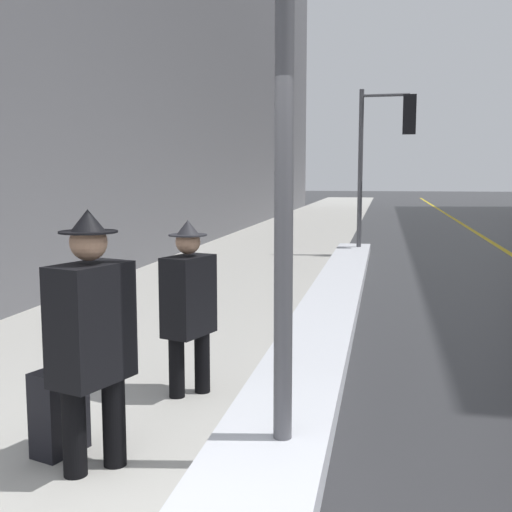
{
  "coord_description": "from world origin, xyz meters",
  "views": [
    {
      "loc": [
        0.93,
        -2.66,
        1.9
      ],
      "look_at": [
        -0.4,
        4.0,
        1.05
      ],
      "focal_mm": 45.0,
      "sensor_mm": 36.0,
      "label": 1
    }
  ],
  "objects_px": {
    "pedestrian_in_fedora": "(91,332)",
    "pedestrian_in_glasses": "(189,301)",
    "traffic_light_near": "(390,136)",
    "lamp_post": "(285,63)",
    "rolling_suitcase": "(59,412)"
  },
  "relations": [
    {
      "from": "pedestrian_in_fedora",
      "to": "rolling_suitcase",
      "type": "relative_size",
      "value": 1.79
    },
    {
      "from": "pedestrian_in_glasses",
      "to": "rolling_suitcase",
      "type": "distance_m",
      "value": 1.51
    },
    {
      "from": "traffic_light_near",
      "to": "pedestrian_in_glasses",
      "type": "xyz_separation_m",
      "value": [
        -1.71,
        -10.34,
        -1.99
      ]
    },
    {
      "from": "lamp_post",
      "to": "rolling_suitcase",
      "type": "distance_m",
      "value": 2.74
    },
    {
      "from": "lamp_post",
      "to": "rolling_suitcase",
      "type": "relative_size",
      "value": 4.45
    },
    {
      "from": "pedestrian_in_fedora",
      "to": "pedestrian_in_glasses",
      "type": "height_order",
      "value": "pedestrian_in_fedora"
    },
    {
      "from": "pedestrian_in_glasses",
      "to": "pedestrian_in_fedora",
      "type": "bearing_deg",
      "value": 11.48
    },
    {
      "from": "pedestrian_in_fedora",
      "to": "rolling_suitcase",
      "type": "bearing_deg",
      "value": -101.63
    },
    {
      "from": "traffic_light_near",
      "to": "pedestrian_in_glasses",
      "type": "relative_size",
      "value": 2.55
    },
    {
      "from": "pedestrian_in_glasses",
      "to": "traffic_light_near",
      "type": "bearing_deg",
      "value": -171.54
    },
    {
      "from": "pedestrian_in_fedora",
      "to": "pedestrian_in_glasses",
      "type": "xyz_separation_m",
      "value": [
        0.17,
        1.51,
        -0.09
      ]
    },
    {
      "from": "traffic_light_near",
      "to": "rolling_suitcase",
      "type": "bearing_deg",
      "value": -98.84
    },
    {
      "from": "lamp_post",
      "to": "traffic_light_near",
      "type": "relative_size",
      "value": 1.08
    },
    {
      "from": "traffic_light_near",
      "to": "pedestrian_in_fedora",
      "type": "bearing_deg",
      "value": -97.02
    },
    {
      "from": "traffic_light_near",
      "to": "rolling_suitcase",
      "type": "relative_size",
      "value": 4.12
    }
  ]
}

